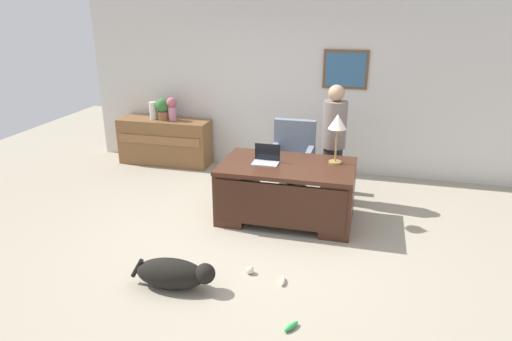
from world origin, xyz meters
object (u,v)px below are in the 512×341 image
desk (286,190)px  dog_lying (174,273)px  desk_lamp (337,125)px  potted_plant (163,108)px  armchair (292,160)px  person_standing (333,143)px  laptop (266,158)px  dog_toy_plush (291,326)px  dog_toy_ball (250,270)px  dog_toy_bone (283,281)px  vase_with_flowers (172,107)px  vase_empty (153,111)px  credenza (165,142)px

desk → dog_lying: (-0.76, -1.74, -0.24)m
desk_lamp → potted_plant: bearing=154.7°
armchair → person_standing: 0.72m
potted_plant → dog_lying: bearing=-64.0°
desk → potted_plant: 2.95m
laptop → dog_toy_plush: laptop is taller
desk → dog_toy_plush: (0.44, -2.06, -0.37)m
armchair → dog_toy_ball: size_ratio=12.37×
person_standing → dog_toy_bone: 2.32m
armchair → person_standing: size_ratio=0.63×
desk_lamp → dog_toy_bone: 2.04m
dog_toy_ball → vase_with_flowers: bearing=125.8°
vase_with_flowers → dog_toy_plush: size_ratio=2.21×
laptop → desk_lamp: desk_lamp is taller
dog_lying → desk_lamp: bearing=56.0°
laptop → dog_toy_ball: bearing=-83.6°
armchair → potted_plant: 2.44m
vase_with_flowers → vase_empty: vase_with_flowers is taller
desk → potted_plant: potted_plant is taller
credenza → dog_lying: 3.75m
credenza → dog_toy_bone: bearing=-48.9°
desk → credenza: (-2.40, 1.62, -0.01)m
armchair → desk_lamp: 1.26m
desk → armchair: size_ratio=1.61×
dog_toy_plush → vase_empty: bearing=129.5°
dog_lying → desk_lamp: desk_lamp is taller
dog_toy_bone → dog_lying: bearing=-161.6°
laptop → potted_plant: bearing=143.1°
armchair → vase_with_flowers: 2.30m
person_standing → dog_toy_bone: bearing=-96.5°
armchair → vase_with_flowers: bearing=163.1°
dog_lying → dog_toy_plush: dog_lying is taller
desk_lamp → potted_plant: size_ratio=1.72×
person_standing → vase_with_flowers: (-2.73, 0.86, 0.15)m
credenza → dog_lying: size_ratio=1.79×
dog_toy_ball → armchair: bearing=89.6°
potted_plant → dog_toy_plush: bearing=-52.3°
dog_lying → vase_empty: vase_empty is taller
laptop → dog_toy_ball: 1.55m
vase_with_flowers → dog_toy_ball: 3.76m
dog_lying → potted_plant: (-1.64, 3.36, 0.81)m
dog_toy_plush → dog_toy_ball: bearing=127.6°
desk → credenza: size_ratio=1.07×
desk → vase_empty: vase_empty is taller
dog_lying → laptop: bearing=74.4°
dog_lying → vase_with_flowers: vase_with_flowers is taller
credenza → dog_toy_bone: 4.03m
dog_toy_bone → armchair: bearing=98.2°
person_standing → dog_toy_plush: 2.93m
vase_empty → laptop: bearing=-34.6°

